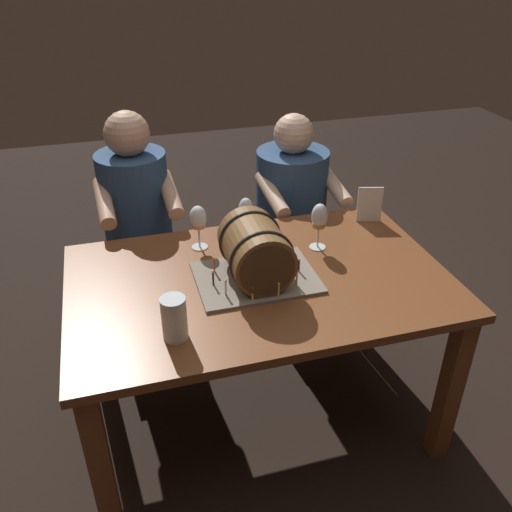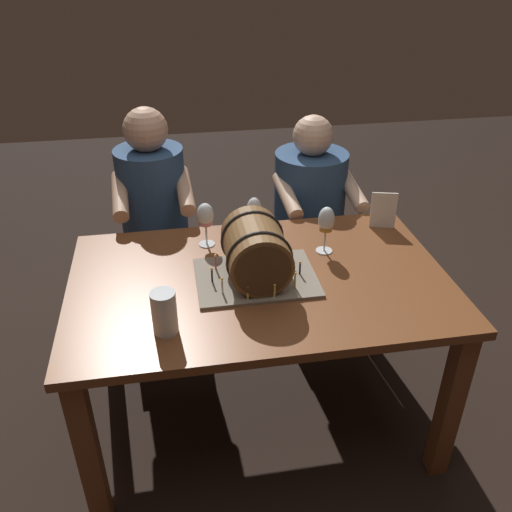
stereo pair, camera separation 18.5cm
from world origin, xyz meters
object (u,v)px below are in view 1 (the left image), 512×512
object	(u,v)px
dining_table	(259,300)
wine_glass_empty	(246,212)
menu_card	(370,204)
barrel_cake	(256,253)
wine_glass_amber	(319,218)
beer_pint	(174,320)
person_seated_left	(141,242)
person_seated_right	(291,225)
wine_glass_rose	(198,219)

from	to	relation	value
dining_table	wine_glass_empty	xyz separation A→B (m)	(0.03, 0.30, 0.23)
dining_table	menu_card	xyz separation A→B (m)	(0.60, 0.31, 0.18)
barrel_cake	wine_glass_amber	xyz separation A→B (m)	(0.31, 0.16, 0.02)
dining_table	wine_glass_amber	xyz separation A→B (m)	(0.29, 0.15, 0.24)
dining_table	menu_card	distance (m)	0.70
beer_pint	person_seated_left	world-z (taller)	person_seated_left
wine_glass_amber	person_seated_right	world-z (taller)	person_seated_right
menu_card	person_seated_left	size ratio (longest dim) A/B	0.13
person_seated_right	wine_glass_empty	bearing A→B (deg)	-129.24
beer_pint	person_seated_right	size ratio (longest dim) A/B	0.14
person_seated_left	person_seated_right	distance (m)	0.78
wine_glass_empty	wine_glass_rose	bearing A→B (deg)	-175.00
menu_card	person_seated_left	bearing A→B (deg)	171.33
barrel_cake	beer_pint	bearing A→B (deg)	-143.18
beer_pint	wine_glass_amber	bearing A→B (deg)	32.33
beer_pint	menu_card	bearing A→B (deg)	30.95
wine_glass_empty	beer_pint	distance (m)	0.68
beer_pint	person_seated_right	distance (m)	1.28
person_seated_left	person_seated_right	xyz separation A→B (m)	(0.78, 0.00, -0.02)
wine_glass_empty	menu_card	distance (m)	0.57
person_seated_left	person_seated_right	world-z (taller)	person_seated_left
wine_glass_empty	person_seated_left	bearing A→B (deg)	133.60
barrel_cake	wine_glass_amber	world-z (taller)	barrel_cake
wine_glass_empty	wine_glass_amber	distance (m)	0.30
wine_glass_amber	beer_pint	world-z (taller)	wine_glass_amber
beer_pint	wine_glass_empty	bearing A→B (deg)	55.62
barrel_cake	beer_pint	world-z (taller)	barrel_cake
wine_glass_amber	person_seated_right	size ratio (longest dim) A/B	0.18
barrel_cake	person_seated_left	bearing A→B (deg)	116.61
barrel_cake	wine_glass_rose	size ratio (longest dim) A/B	2.38
barrel_cake	dining_table	bearing A→B (deg)	19.54
dining_table	wine_glass_empty	bearing A→B (deg)	84.33
wine_glass_rose	person_seated_left	xyz separation A→B (m)	(-0.22, 0.46, -0.32)
wine_glass_amber	menu_card	size ratio (longest dim) A/B	1.24
dining_table	barrel_cake	world-z (taller)	barrel_cake
wine_glass_empty	beer_pint	size ratio (longest dim) A/B	1.25
dining_table	beer_pint	distance (m)	0.47
wine_glass_amber	person_seated_right	xyz separation A→B (m)	(0.10, 0.59, -0.34)
barrel_cake	wine_glass_empty	bearing A→B (deg)	81.74
wine_glass_rose	wine_glass_amber	size ratio (longest dim) A/B	0.95
beer_pint	person_seated_right	bearing A→B (deg)	53.41
beer_pint	dining_table	bearing A→B (deg)	36.22
beer_pint	menu_card	size ratio (longest dim) A/B	0.94
barrel_cake	beer_pint	xyz separation A→B (m)	(-0.34, -0.25, -0.04)
person_seated_left	dining_table	bearing A→B (deg)	-62.34
barrel_cake	wine_glass_amber	distance (m)	0.35
wine_glass_empty	dining_table	bearing A→B (deg)	-95.67
wine_glass_rose	person_seated_left	bearing A→B (deg)	115.36
dining_table	wine_glass_amber	world-z (taller)	wine_glass_amber
barrel_cake	wine_glass_rose	distance (m)	0.33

